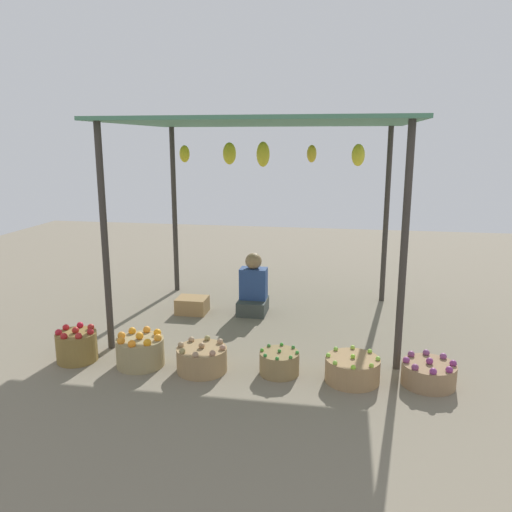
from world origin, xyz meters
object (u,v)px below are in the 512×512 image
vendor_person (253,290)px  basket_limes (352,369)px  wooden_crate_near_vendor (192,305)px  basket_purple_onions (429,373)px  basket_red_apples (77,346)px  basket_oranges (140,351)px  basket_green_chilies (279,363)px  basket_potatoes (202,359)px

vendor_person → basket_limes: 2.15m
vendor_person → wooden_crate_near_vendor: (-0.77, -0.16, -0.20)m
basket_purple_onions → wooden_crate_near_vendor: basket_purple_onions is taller
basket_red_apples → basket_limes: basket_red_apples is taller
wooden_crate_near_vendor → vendor_person: bearing=11.6°
basket_limes → wooden_crate_near_vendor: bearing=141.6°
vendor_person → basket_purple_onions: (1.92, -1.71, -0.19)m
basket_oranges → basket_green_chilies: size_ratio=1.23×
basket_red_apples → wooden_crate_near_vendor: basket_red_apples is taller
basket_oranges → wooden_crate_near_vendor: basket_oranges is taller
basket_oranges → wooden_crate_near_vendor: size_ratio=1.22×
vendor_person → basket_red_apples: 2.31m
basket_oranges → basket_green_chilies: bearing=1.9°
basket_red_apples → vendor_person: bearing=49.8°
basket_potatoes → basket_green_chilies: bearing=4.9°
basket_oranges → basket_green_chilies: (1.37, 0.05, -0.04)m
basket_limes → vendor_person: bearing=125.3°
basket_green_chilies → wooden_crate_near_vendor: basket_green_chilies is taller
basket_purple_onions → basket_green_chilies: bearing=-179.6°
basket_limes → wooden_crate_near_vendor: basket_limes is taller
basket_purple_onions → wooden_crate_near_vendor: 3.11m
basket_red_apples → basket_purple_onions: size_ratio=0.83×
basket_potatoes → basket_purple_onions: bearing=2.0°
basket_red_apples → basket_oranges: basket_red_apples is taller
vendor_person → basket_red_apples: bearing=-130.2°
vendor_person → basket_potatoes: bearing=-95.9°
basket_purple_onions → wooden_crate_near_vendor: bearing=150.1°
basket_red_apples → basket_purple_onions: (3.41, 0.06, -0.05)m
basket_red_apples → basket_limes: size_ratio=0.80×
basket_potatoes → wooden_crate_near_vendor: basket_potatoes is taller
basket_potatoes → basket_green_chilies: size_ratio=1.28×
vendor_person → basket_limes: (1.24, -1.75, -0.19)m
basket_red_apples → basket_oranges: 0.67m
basket_red_apples → basket_green_chilies: bearing=1.4°
vendor_person → basket_red_apples: (-1.49, -1.76, -0.14)m
vendor_person → basket_limes: bearing=-54.7°
basket_green_chilies → basket_red_apples: bearing=-178.6°
basket_green_chilies → basket_potatoes: bearing=-175.1°
basket_red_apples → basket_potatoes: bearing=-0.7°
basket_limes → basket_purple_onions: basket_limes is taller
basket_limes → basket_purple_onions: bearing=3.7°
vendor_person → basket_green_chilies: vendor_person is taller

